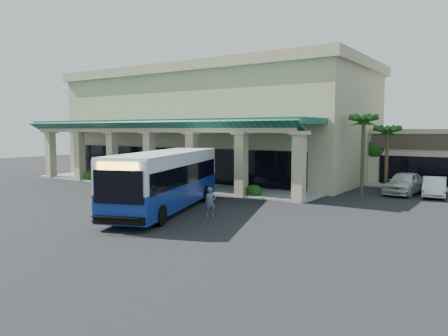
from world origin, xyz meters
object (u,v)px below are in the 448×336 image
Objects in this scene: pedestrian at (210,202)px; car_white at (434,187)px; car_silver at (404,183)px; transit_bus at (166,181)px.

pedestrian is 17.60m from car_white.
pedestrian is at bearing -109.35° from car_silver.
pedestrian reaches higher than car_white.
transit_bus is at bearing 128.69° from pedestrian.
car_silver is (10.53, 14.83, -0.90)m from transit_bus.
transit_bus is 2.89× the size of car_white.
car_white is (12.58, 14.83, -1.04)m from transit_bus.
transit_bus reaches higher than car_white.
transit_bus is 7.62× the size of pedestrian.
car_silver is 2.05m from car_white.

